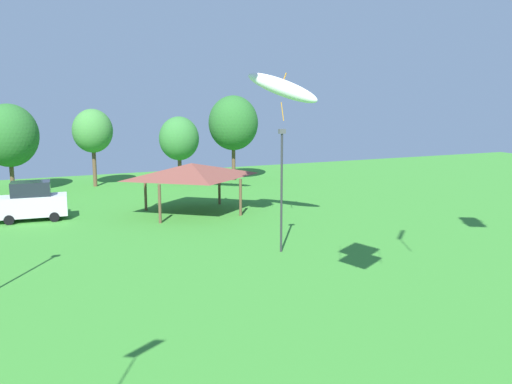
% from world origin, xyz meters
% --- Properties ---
extents(kite_flying_3, '(4.27, 3.55, 3.22)m').
position_xyz_m(kite_flying_3, '(9.69, 31.05, 8.78)').
color(kite_flying_3, white).
extents(parked_car_third_from_left, '(4.61, 2.20, 2.66)m').
position_xyz_m(parked_car_third_from_left, '(-4.66, 39.92, 1.29)').
color(parked_car_third_from_left, silver).
rests_on(parked_car_third_from_left, ground).
extents(park_pavilion, '(7.42, 5.70, 3.60)m').
position_xyz_m(park_pavilion, '(5.92, 37.93, 3.08)').
color(park_pavilion, brown).
rests_on(park_pavilion, ground).
extents(light_post_2, '(0.36, 0.20, 6.62)m').
position_xyz_m(light_post_2, '(7.48, 26.60, 3.71)').
color(light_post_2, '#2D2D33').
rests_on(light_post_2, ground).
extents(treeline_tree_3, '(4.89, 4.89, 7.64)m').
position_xyz_m(treeline_tree_3, '(-5.95, 51.86, 4.94)').
color(treeline_tree_3, brown).
rests_on(treeline_tree_3, ground).
extents(treeline_tree_4, '(3.61, 3.61, 7.11)m').
position_xyz_m(treeline_tree_4, '(1.01, 52.50, 5.09)').
color(treeline_tree_4, brown).
rests_on(treeline_tree_4, ground).
extents(treeline_tree_5, '(3.72, 3.72, 6.38)m').
position_xyz_m(treeline_tree_5, '(8.56, 50.61, 4.31)').
color(treeline_tree_5, brown).
rests_on(treeline_tree_5, ground).
extents(treeline_tree_6, '(4.84, 4.84, 8.30)m').
position_xyz_m(treeline_tree_6, '(14.13, 50.91, 5.63)').
color(treeline_tree_6, brown).
rests_on(treeline_tree_6, ground).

